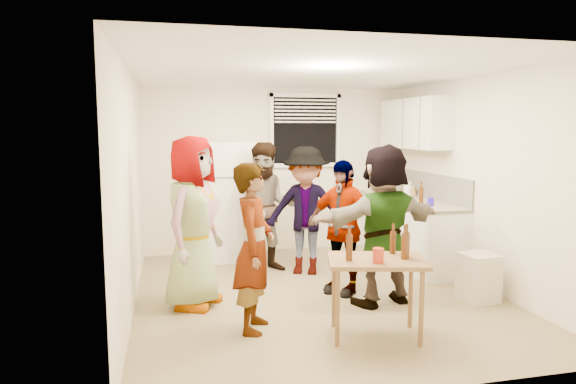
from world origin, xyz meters
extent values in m
cube|color=white|center=(-0.75, 1.88, 0.85)|extent=(0.70, 0.70, 1.70)
cube|color=white|center=(1.70, 1.15, 0.43)|extent=(0.60, 2.20, 0.86)
cube|color=beige|center=(1.70, 1.15, 0.88)|extent=(0.64, 2.22, 0.04)
cube|color=#B0ABA1|center=(1.99, 1.15, 1.08)|extent=(0.03, 2.20, 0.36)
cube|color=white|center=(1.83, 1.35, 1.95)|extent=(0.34, 1.60, 0.70)
cylinder|color=white|center=(1.68, 1.20, 0.90)|extent=(0.11, 0.11, 0.23)
cylinder|color=black|center=(1.75, 2.08, 0.90)|extent=(0.08, 0.08, 0.33)
cylinder|color=#47230C|center=(1.60, 0.64, 0.90)|extent=(0.06, 0.06, 0.22)
cylinder|color=#2514D1|center=(1.62, 0.43, 0.90)|extent=(0.08, 0.08, 0.11)
cube|color=#F4C064|center=(1.92, 1.53, 0.97)|extent=(0.02, 0.16, 0.13)
cube|color=beige|center=(1.67, -0.59, 0.25)|extent=(0.39, 0.39, 0.52)
cylinder|color=#47230C|center=(0.41, -1.11, 0.72)|extent=(0.05, 0.05, 0.21)
cylinder|color=#A92A17|center=(0.15, -1.38, 0.72)|extent=(0.10, 0.10, 0.13)
imported|color=#999999|center=(-1.38, -0.04, 0.00)|extent=(2.01, 1.67, 0.58)
imported|color=#141933|center=(-0.86, -0.84, 0.00)|extent=(1.68, 1.05, 0.38)
imported|color=brown|center=(-0.36, 1.11, 0.00)|extent=(0.96, 1.77, 0.65)
imported|color=#3F3F44|center=(0.10, 0.89, 0.00)|extent=(1.64, 1.94, 0.62)
imported|color=black|center=(0.30, 0.02, 0.00)|extent=(1.75, 1.69, 0.37)
imported|color=#DB774B|center=(0.61, -0.43, 0.00)|extent=(1.93, 2.03, 0.51)
camera|label=1|loc=(-1.61, -5.44, 1.89)|focal=32.00mm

